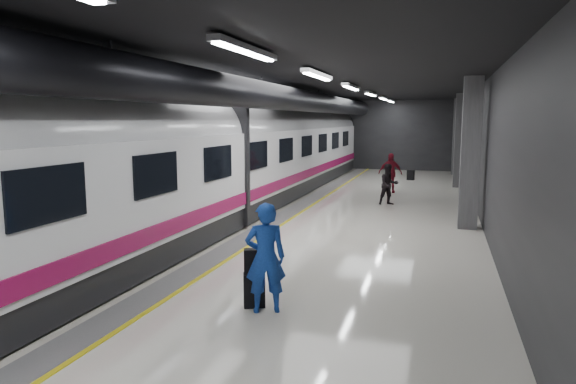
% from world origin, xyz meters
% --- Properties ---
extents(ground, '(40.00, 40.00, 0.00)m').
position_xyz_m(ground, '(0.00, 0.00, 0.00)').
color(ground, silver).
rests_on(ground, ground).
extents(platform_hall, '(10.02, 40.02, 4.51)m').
position_xyz_m(platform_hall, '(-0.29, 0.96, 3.54)').
color(platform_hall, black).
rests_on(platform_hall, ground).
extents(train, '(3.05, 38.00, 4.05)m').
position_xyz_m(train, '(-3.25, -0.00, 2.07)').
color(train, black).
rests_on(train, ground).
extents(traveler_main, '(0.81, 0.69, 1.89)m').
position_xyz_m(traveler_main, '(0.98, -6.21, 0.94)').
color(traveler_main, '#163FA9').
rests_on(traveler_main, ground).
extents(suitcase_main, '(0.43, 0.36, 0.60)m').
position_xyz_m(suitcase_main, '(0.71, -6.05, 0.30)').
color(suitcase_main, black).
rests_on(suitcase_main, ground).
extents(shoulder_bag, '(0.37, 0.28, 0.43)m').
position_xyz_m(shoulder_bag, '(0.70, -6.05, 0.82)').
color(shoulder_bag, black).
rests_on(shoulder_bag, suitcase_main).
extents(traveler_far_a, '(0.95, 0.88, 1.58)m').
position_xyz_m(traveler_far_a, '(1.82, 5.65, 0.79)').
color(traveler_far_a, black).
rests_on(traveler_far_a, ground).
extents(traveler_far_b, '(1.11, 0.64, 1.77)m').
position_xyz_m(traveler_far_b, '(1.54, 9.10, 0.89)').
color(traveler_far_b, maroon).
rests_on(traveler_far_b, ground).
extents(suitcase_far, '(0.42, 0.34, 0.54)m').
position_xyz_m(suitcase_far, '(2.14, 14.30, 0.27)').
color(suitcase_far, black).
rests_on(suitcase_far, ground).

